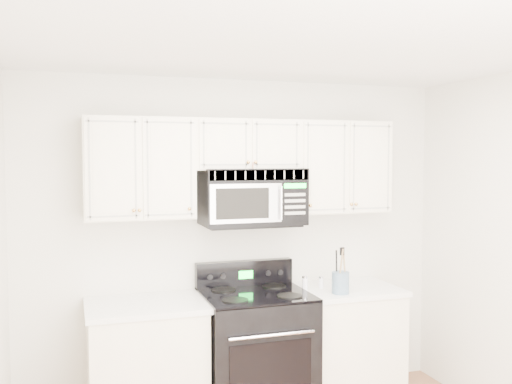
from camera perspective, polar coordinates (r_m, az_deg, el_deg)
name	(u,v)px	position (r m, az deg, el deg)	size (l,w,h in m)	color
room	(332,286)	(3.07, 7.64, -9.29)	(3.51, 3.51, 2.61)	#956647
base_cabinet_left	(147,369)	(4.45, -10.89, -16.99)	(0.86, 0.65, 0.92)	#F0E8CD
base_cabinet_right	(343,347)	(4.89, 8.74, -15.03)	(0.86, 0.65, 0.92)	#F0E8CD
range	(256,351)	(4.57, -0.04, -15.57)	(0.81, 0.73, 1.13)	black
upper_cabinets	(245,163)	(4.48, -1.13, 2.94)	(2.44, 0.37, 0.75)	#F0E8CD
microwave	(252,196)	(4.46, -0.38, -0.44)	(0.80, 0.45, 0.44)	black
utensil_crock	(340,282)	(4.52, 8.45, -8.90)	(0.13, 0.13, 0.36)	#415C78
shaker_salt	(305,283)	(4.62, 4.92, -9.02)	(0.05, 0.05, 0.11)	silver
shaker_pepper	(321,282)	(4.70, 6.53, -8.93)	(0.04, 0.04, 0.09)	silver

